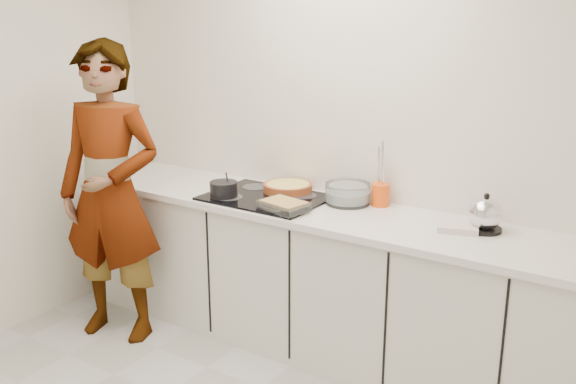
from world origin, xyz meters
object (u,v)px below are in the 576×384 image
Objects in this scene: mixing_bowl at (348,194)px; hob at (266,197)px; cook at (111,194)px; utensil_crock at (380,195)px; saucepan at (224,189)px; baking_dish at (284,205)px; kettle at (485,215)px; tart_dish at (288,187)px.

hob is at bearing -158.47° from mixing_bowl.
utensil_crock is at bearing 11.72° from cook.
saucepan reaches higher than hob.
baking_dish is 0.84× the size of mixing_bowl.
baking_dish is 1.27× the size of kettle.
kettle is (1.25, -0.03, 0.05)m from tart_dish.
hob is 3.06× the size of kettle.
saucepan is at bearing 15.64° from cook.
baking_dish is at bearing -122.91° from mixing_bowl.
cook is (-1.05, -0.35, -0.02)m from baking_dish.
tart_dish and baking_dish have the same top height.
tart_dish is 0.42m from mixing_bowl.
hob is at bearing 145.90° from baking_dish.
saucepan is at bearing -145.42° from hob.
saucepan is 0.49× the size of mixing_bowl.
cook reaches higher than saucepan.
utensil_crock is at bearing 20.68° from mixing_bowl.
mixing_bowl is at bearing 25.95° from saucepan.
baking_dish is at bearing -163.87° from kettle.
baking_dish is 0.16× the size of cook.
baking_dish is (0.46, -0.02, -0.02)m from saucepan.
hob is 0.18m from tart_dish.
saucepan is 0.09× the size of cook.
utensil_crock is at bearing 45.73° from baking_dish.
mixing_bowl is 0.83m from kettle.
baking_dish is (0.19, -0.33, 0.00)m from tart_dish.
saucepan is 0.76m from mixing_bowl.
hob is at bearing 34.58° from saucepan.
tart_dish is at bearing 73.76° from hob.
saucepan is at bearing -155.12° from utensil_crock.
baking_dish is at bearing -34.10° from hob.
utensil_crock is at bearing 170.32° from kettle.
baking_dish is (0.24, -0.16, 0.04)m from hob.
kettle is at bearing -1.30° from tart_dish.
utensil_crock reaches higher than tart_dish.
mixing_bowl is at bearing 21.53° from hob.
cook is (-1.28, -0.70, -0.03)m from mixing_bowl.
cook is (-2.11, -0.66, -0.06)m from kettle.
kettle reaches higher than tart_dish.
cook reaches higher than utensil_crock.
kettle is at bearing 16.13° from baking_dish.
cook reaches higher than tart_dish.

